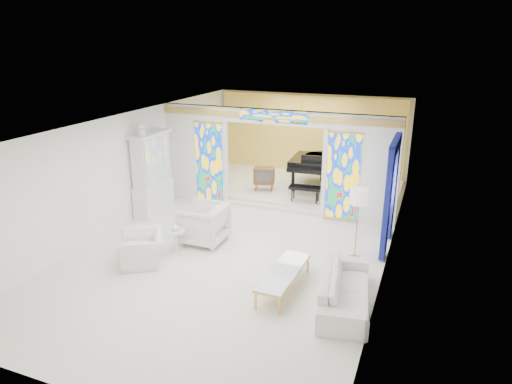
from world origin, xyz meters
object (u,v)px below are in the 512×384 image
at_px(armchair_right, 203,224).
at_px(coffee_table, 284,272).
at_px(sofa, 345,289).
at_px(tv_console, 264,176).
at_px(china_cabinet, 152,174).
at_px(armchair_left, 142,248).
at_px(grand_piano, 321,162).

distance_m(armchair_right, coffee_table, 2.96).
bearing_deg(sofa, tv_console, 25.47).
height_order(china_cabinet, tv_console, china_cabinet).
bearing_deg(coffee_table, armchair_right, 150.87).
height_order(china_cabinet, armchair_right, china_cabinet).
bearing_deg(armchair_left, sofa, 56.18).
bearing_deg(tv_console, armchair_right, -106.13).
xyz_separation_m(sofa, grand_piano, (-2.13, 6.60, 0.64)).
distance_m(armchair_right, tv_console, 3.90).
bearing_deg(tv_console, armchair_left, -113.74).
height_order(armchair_left, tv_console, tv_console).
distance_m(sofa, coffee_table, 1.26).
relative_size(armchair_right, tv_console, 1.44).
bearing_deg(china_cabinet, armchair_left, -61.40).
distance_m(china_cabinet, sofa, 6.85).
xyz_separation_m(armchair_left, grand_piano, (2.51, 6.56, 0.63)).
xyz_separation_m(armchair_right, tv_console, (0.16, 3.89, 0.17)).
distance_m(china_cabinet, armchair_left, 3.31).
height_order(sofa, grand_piano, grand_piano).
relative_size(coffee_table, tv_console, 2.53).
bearing_deg(grand_piano, armchair_left, -114.38).
height_order(armchair_right, grand_piano, grand_piano).
relative_size(sofa, tv_console, 3.06).
distance_m(grand_piano, tv_console, 1.98).
height_order(china_cabinet, coffee_table, china_cabinet).
relative_size(china_cabinet, armchair_right, 2.49).
bearing_deg(coffee_table, china_cabinet, 150.70).
distance_m(coffee_table, tv_console, 5.86).
bearing_deg(grand_piano, tv_console, -146.54).
height_order(armchair_left, armchair_right, armchair_right).
xyz_separation_m(armchair_right, sofa, (3.85, -1.54, -0.16)).
xyz_separation_m(armchair_left, tv_console, (0.94, 5.39, 0.32)).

